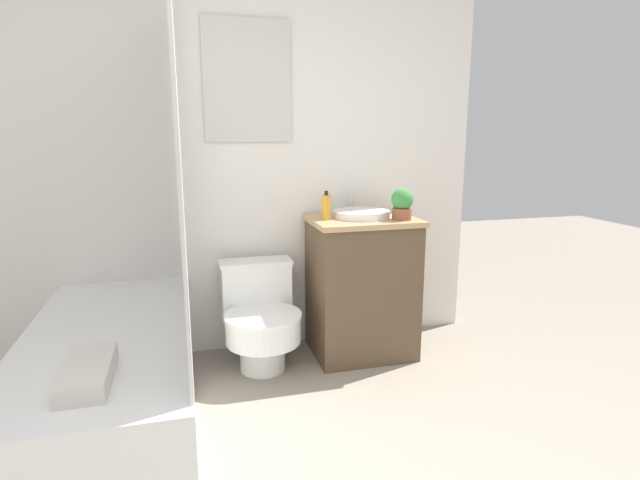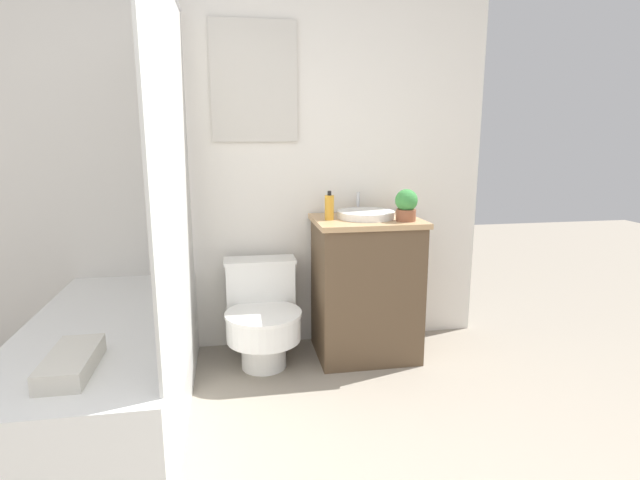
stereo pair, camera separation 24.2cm
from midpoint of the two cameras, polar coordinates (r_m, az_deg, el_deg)
name	(u,v)px [view 2 (the right image)]	position (r m, az deg, el deg)	size (l,w,h in m)	color
wall_back	(243,144)	(3.03, -6.51, 10.83)	(3.01, 0.07, 2.50)	white
shower_area	(112,363)	(2.48, -20.06, -13.16)	(0.70, 1.57, 1.98)	white
toilet	(262,315)	(2.92, -4.23, -8.59)	(0.43, 0.56, 0.59)	white
vanity	(365,287)	(3.01, 7.53, -5.41)	(0.61, 0.50, 0.84)	brown
sink	(366,214)	(2.93, 7.63, 2.91)	(0.34, 0.37, 0.13)	white
soap_bottle	(329,207)	(2.84, 3.52, 3.75)	(0.05, 0.05, 0.16)	gold
potted_plant	(406,205)	(2.86, 12.24, 3.96)	(0.13, 0.13, 0.18)	brown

